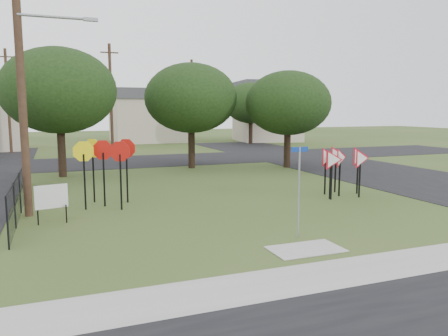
# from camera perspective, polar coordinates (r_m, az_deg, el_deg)

# --- Properties ---
(ground) EXTENTS (140.00, 140.00, 0.00)m
(ground) POSITION_cam_1_polar(r_m,az_deg,el_deg) (14.38, 5.59, -7.76)
(ground) COLOR #33491B
(sidewalk) EXTENTS (30.00, 1.60, 0.02)m
(sidewalk) POSITION_cam_1_polar(r_m,az_deg,el_deg) (10.97, 15.71, -12.92)
(sidewalk) COLOR #999890
(sidewalk) RESTS_ON ground
(planting_strip) EXTENTS (30.00, 0.80, 0.02)m
(planting_strip) POSITION_cam_1_polar(r_m,az_deg,el_deg) (10.10, 19.91, -14.93)
(planting_strip) COLOR #33491B
(planting_strip) RESTS_ON ground
(street_right) EXTENTS (8.00, 50.00, 0.02)m
(street_right) POSITION_cam_1_polar(r_m,az_deg,el_deg) (29.12, 18.00, -0.24)
(street_right) COLOR black
(street_right) RESTS_ON ground
(street_far) EXTENTS (60.00, 8.00, 0.02)m
(street_far) POSITION_cam_1_polar(r_m,az_deg,el_deg) (33.19, -10.05, 0.94)
(street_far) COLOR black
(street_far) RESTS_ON ground
(curb_pad) EXTENTS (2.00, 1.20, 0.02)m
(curb_pad) POSITION_cam_1_polar(r_m,az_deg,el_deg) (12.37, 10.65, -10.38)
(curb_pad) COLOR #999890
(curb_pad) RESTS_ON ground
(street_name_sign) EXTENTS (0.56, 0.05, 2.73)m
(street_name_sign) POSITION_cam_1_polar(r_m,az_deg,el_deg) (13.11, 9.76, -2.26)
(street_name_sign) COLOR #909498
(street_name_sign) RESTS_ON ground
(stop_sign_cluster) EXTENTS (2.48, 2.29, 2.65)m
(stop_sign_cluster) POSITION_cam_1_polar(r_m,az_deg,el_deg) (17.78, -15.24, 1.37)
(stop_sign_cluster) COLOR black
(stop_sign_cluster) RESTS_ON ground
(yield_sign_cluster) EXTENTS (2.85, 1.54, 2.19)m
(yield_sign_cluster) POSITION_cam_1_polar(r_m,az_deg,el_deg) (19.86, 14.98, 1.05)
(yield_sign_cluster) COLOR black
(yield_sign_cluster) RESTS_ON ground
(info_board) EXTENTS (1.05, 0.27, 1.33)m
(info_board) POSITION_cam_1_polar(r_m,az_deg,el_deg) (15.67, -21.62, -3.64)
(info_board) COLOR black
(info_board) RESTS_ON ground
(utility_pole_main) EXTENTS (3.55, 0.33, 10.00)m
(utility_pole_main) POSITION_cam_1_polar(r_m,az_deg,el_deg) (16.96, -24.85, 11.69)
(utility_pole_main) COLOR #473021
(utility_pole_main) RESTS_ON ground
(far_pole_a) EXTENTS (1.40, 0.24, 9.00)m
(far_pole_a) POSITION_cam_1_polar(r_m,az_deg,el_deg) (36.63, -14.54, 8.63)
(far_pole_a) COLOR #473021
(far_pole_a) RESTS_ON ground
(far_pole_b) EXTENTS (1.40, 0.24, 8.50)m
(far_pole_b) POSITION_cam_1_polar(r_m,az_deg,el_deg) (42.20, -4.21, 8.34)
(far_pole_b) COLOR #473021
(far_pole_b) RESTS_ON ground
(far_pole_c) EXTENTS (1.40, 0.24, 9.00)m
(far_pole_c) POSITION_cam_1_polar(r_m,az_deg,el_deg) (42.55, -26.36, 7.91)
(far_pole_c) COLOR #473021
(far_pole_c) RESTS_ON ground
(fence_run) EXTENTS (0.05, 11.55, 1.50)m
(fence_run) POSITION_cam_1_polar(r_m,az_deg,el_deg) (18.92, -24.87, -2.28)
(fence_run) COLOR black
(fence_run) RESTS_ON ground
(house_mid) EXTENTS (8.40, 8.40, 6.20)m
(house_mid) POSITION_cam_1_polar(r_m,az_deg,el_deg) (53.37, -10.04, 6.81)
(house_mid) COLOR beige
(house_mid) RESTS_ON ground
(house_right) EXTENTS (8.30, 8.30, 7.20)m
(house_right) POSITION_cam_1_polar(r_m,az_deg,el_deg) (54.11, 5.63, 7.43)
(house_right) COLOR beige
(house_right) RESTS_ON ground
(tree_near_left) EXTENTS (6.40, 6.40, 7.27)m
(tree_near_left) POSITION_cam_1_polar(r_m,az_deg,el_deg) (26.40, -20.78, 9.42)
(tree_near_left) COLOR black
(tree_near_left) RESTS_ON ground
(tree_near_mid) EXTENTS (6.00, 6.00, 6.80)m
(tree_near_mid) POSITION_cam_1_polar(r_m,az_deg,el_deg) (28.60, -4.33, 9.08)
(tree_near_mid) COLOR black
(tree_near_mid) RESTS_ON ground
(tree_near_right) EXTENTS (5.60, 5.60, 6.33)m
(tree_near_right) POSITION_cam_1_polar(r_m,az_deg,el_deg) (29.10, 8.36, 8.37)
(tree_near_right) COLOR black
(tree_near_right) RESTS_ON ground
(tree_far_right) EXTENTS (6.00, 6.00, 6.80)m
(tree_far_right) POSITION_cam_1_polar(r_m,az_deg,el_deg) (48.78, 3.53, 8.48)
(tree_far_right) COLOR black
(tree_far_right) RESTS_ON ground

